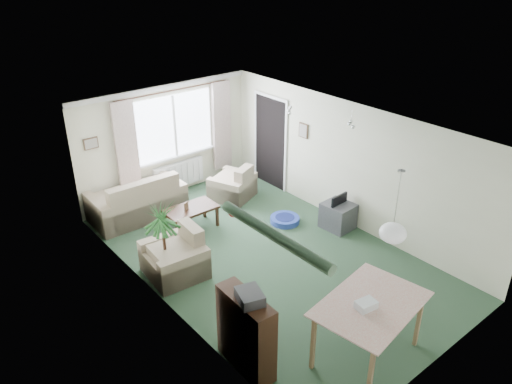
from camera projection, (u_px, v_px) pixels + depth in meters
ground at (267, 257)px, 8.73m from camera, size 6.50×6.50×0.00m
window at (174, 126)px, 10.39m from camera, size 1.80×0.03×1.30m
curtain_rod at (173, 90)px, 9.99m from camera, size 2.60×0.03×0.03m
curtain_left at (127, 151)px, 9.77m from camera, size 0.45×0.08×2.00m
curtain_right at (222, 126)px, 11.08m from camera, size 0.45×0.08×2.00m
radiator at (179, 174)px, 10.86m from camera, size 1.20×0.10×0.55m
doorway at (271, 142)px, 10.92m from camera, size 0.03×0.95×2.00m
pendant_lamp at (393, 233)px, 6.59m from camera, size 0.36×0.36×0.36m
tinsel_garland at (274, 235)px, 5.03m from camera, size 1.60×1.60×0.12m
bauble_cluster_a at (290, 108)px, 9.09m from camera, size 0.20×0.20×0.20m
bauble_cluster_b at (351, 121)px, 8.44m from camera, size 0.20×0.20×0.20m
wall_picture_back at (91, 143)px, 9.35m from camera, size 0.28×0.03×0.22m
wall_picture_right at (303, 131)px, 9.99m from camera, size 0.03×0.24×0.30m
sofa at (136, 196)px, 9.83m from camera, size 1.82×0.99×0.90m
armchair_corner at (232, 181)px, 10.61m from camera, size 1.07×1.05×0.75m
armchair_left at (174, 253)px, 8.09m from camera, size 0.94×0.99×0.82m
coffee_table at (191, 218)px, 9.50m from camera, size 0.99×0.56×0.44m
photo_frame at (186, 206)px, 9.29m from camera, size 0.12×0.06×0.16m
bookshelf at (246, 333)px, 6.24m from camera, size 0.33×0.90×1.09m
hifi_box at (250, 297)px, 5.91m from camera, size 0.37×0.42×0.14m
houseplant at (164, 242)px, 7.88m from camera, size 0.78×0.78×1.38m
dining_table at (368, 331)px, 6.44m from camera, size 1.50×1.12×0.86m
gift_box at (366, 305)px, 6.14m from camera, size 0.28×0.22×0.12m
tv_cube at (338, 216)px, 9.51m from camera, size 0.54×0.59×0.51m
pet_bed at (285, 220)px, 9.77m from camera, size 0.72×0.72×0.11m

